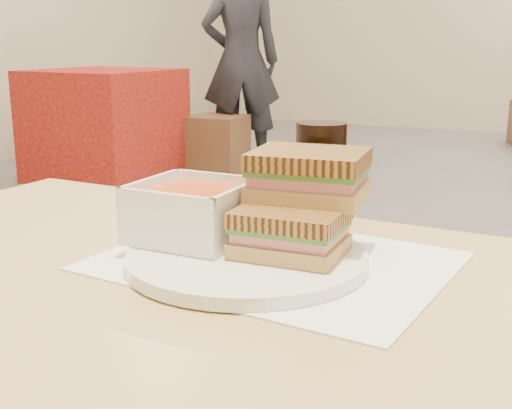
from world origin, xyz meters
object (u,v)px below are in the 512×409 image
at_px(bg_table_0, 105,125).
at_px(soup_bowl, 193,213).
at_px(cola_glass, 321,176).
at_px(patron_a, 241,60).
at_px(main_table, 241,404).
at_px(panini_lower, 290,231).
at_px(bg_chair_0l, 123,135).
at_px(plate, 247,259).
at_px(bg_chair_0r, 218,144).

bearing_deg(bg_table_0, soup_bowl, -50.44).
relative_size(cola_glass, patron_a, 0.09).
xyz_separation_m(main_table, panini_lower, (0.01, 0.11, 0.16)).
bearing_deg(patron_a, soup_bowl, -64.05).
bearing_deg(bg_chair_0l, bg_table_0, -64.69).
relative_size(main_table, panini_lower, 10.26).
xyz_separation_m(cola_glass, patron_a, (-2.07, 3.87, 0.01)).
relative_size(plate, panini_lower, 2.28).
bearing_deg(panini_lower, bg_chair_0l, 128.83).
relative_size(main_table, bg_chair_0l, 2.43).
bearing_deg(plate, patron_a, 116.76).
bearing_deg(main_table, soup_bowl, 136.15).
relative_size(soup_bowl, bg_table_0, 0.14).
bearing_deg(bg_chair_0r, bg_table_0, -139.46).
bearing_deg(bg_chair_0l, plate, -51.72).
bearing_deg(cola_glass, bg_chair_0r, 120.64).
bearing_deg(cola_glass, bg_table_0, 132.11).
xyz_separation_m(main_table, patron_a, (-2.09, 4.15, 0.19)).
height_order(soup_bowl, panini_lower, soup_bowl).
xyz_separation_m(cola_glass, bg_table_0, (-2.74, 3.03, -0.43)).
xyz_separation_m(bg_chair_0l, bg_chair_0r, (0.90, -0.04, -0.01)).
bearing_deg(soup_bowl, bg_chair_0r, 118.34).
distance_m(cola_glass, bg_chair_0l, 4.74).
relative_size(panini_lower, bg_chair_0r, 0.28).
bearing_deg(panini_lower, patron_a, 117.37).
height_order(bg_chair_0l, bg_chair_0r, bg_chair_0l).
relative_size(main_table, bg_chair_0r, 2.85).
distance_m(bg_table_0, bg_chair_0l, 0.66).
height_order(soup_bowl, bg_chair_0l, soup_bowl).
bearing_deg(panini_lower, main_table, -93.74).
bearing_deg(plate, panini_lower, 18.84).
bearing_deg(bg_table_0, plate, -49.78).
bearing_deg(cola_glass, panini_lower, -80.91).
relative_size(plate, soup_bowl, 2.10).
relative_size(panini_lower, bg_chair_0l, 0.24).
bearing_deg(bg_chair_0r, plate, -60.84).
height_order(bg_chair_0l, patron_a, patron_a).
xyz_separation_m(main_table, bg_chair_0l, (-3.03, 3.89, -0.41)).
height_order(soup_bowl, cola_glass, cola_glass).
distance_m(plate, cola_glass, 0.20).
bearing_deg(patron_a, panini_lower, -62.63).
bearing_deg(cola_glass, main_table, -85.90).
distance_m(bg_table_0, bg_chair_0r, 0.84).
bearing_deg(main_table, bg_chair_0l, 127.96).
bearing_deg(patron_a, bg_table_0, -128.83).
bearing_deg(plate, cola_glass, 84.15).
height_order(cola_glass, bg_chair_0l, cola_glass).
distance_m(main_table, bg_chair_0l, 4.95).
xyz_separation_m(bg_chair_0l, patron_a, (0.95, 0.27, 0.60)).
bearing_deg(bg_chair_0l, main_table, -52.04).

